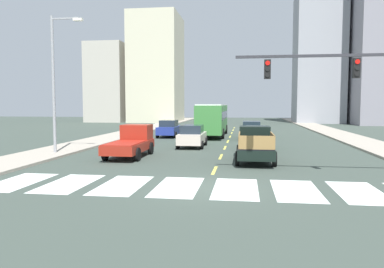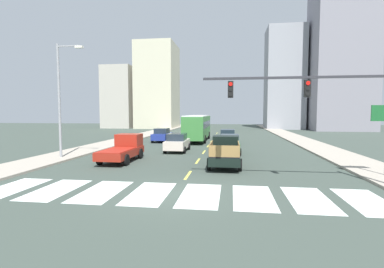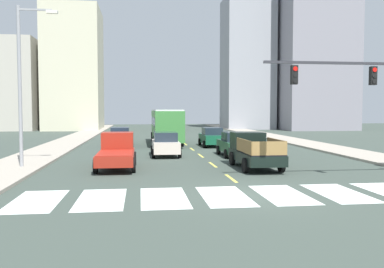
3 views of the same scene
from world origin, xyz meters
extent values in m
plane|color=#38433C|center=(0.00, 0.00, 0.00)|extent=(160.00, 160.00, 0.00)
cube|color=#A09788|center=(11.51, 18.00, 0.07)|extent=(3.48, 110.00, 0.15)
cube|color=#A09788|center=(-11.51, 18.00, 0.07)|extent=(3.48, 110.00, 0.15)
cube|color=silver|center=(-8.11, 0.00, 0.00)|extent=(1.74, 3.86, 0.01)
cube|color=silver|center=(-5.79, 0.00, 0.00)|extent=(1.74, 3.86, 0.01)
cube|color=silver|center=(-3.48, 0.00, 0.00)|extent=(1.74, 3.86, 0.01)
cube|color=silver|center=(-1.16, 0.00, 0.00)|extent=(1.74, 3.86, 0.01)
cube|color=silver|center=(1.16, 0.00, 0.00)|extent=(1.74, 3.86, 0.01)
cube|color=silver|center=(3.48, 0.00, 0.00)|extent=(1.74, 3.86, 0.01)
cube|color=silver|center=(5.79, 0.00, 0.00)|extent=(1.74, 3.86, 0.01)
cube|color=#D5C84C|center=(0.00, 4.00, 0.00)|extent=(0.16, 2.40, 0.01)
cube|color=#D5C84C|center=(0.00, 9.00, 0.00)|extent=(0.16, 2.40, 0.01)
cube|color=#D5C84C|center=(0.00, 14.00, 0.00)|extent=(0.16, 2.40, 0.01)
cube|color=#D5C84C|center=(0.00, 19.00, 0.00)|extent=(0.16, 2.40, 0.01)
cube|color=#D5C84C|center=(0.00, 24.00, 0.00)|extent=(0.16, 2.40, 0.01)
cube|color=#D5C84C|center=(0.00, 29.00, 0.00)|extent=(0.16, 2.40, 0.01)
cube|color=#D5C84C|center=(0.00, 34.00, 0.00)|extent=(0.16, 2.40, 0.01)
cube|color=#D5C84C|center=(0.00, 39.00, 0.00)|extent=(0.16, 2.40, 0.01)
cube|color=black|center=(2.09, 7.14, 0.68)|extent=(1.96, 5.20, 0.56)
cube|color=black|center=(2.09, 8.84, 1.46)|extent=(1.84, 1.60, 1.00)
cube|color=#19232D|center=(2.09, 9.28, 1.64)|extent=(1.72, 0.08, 0.56)
cube|color=black|center=(2.09, 6.19, 0.99)|extent=(1.84, 3.30, 0.06)
cylinder|color=black|center=(1.11, 8.70, 0.40)|extent=(0.22, 0.80, 0.80)
cylinder|color=black|center=(3.07, 8.70, 0.40)|extent=(0.22, 0.80, 0.80)
cylinder|color=black|center=(1.11, 5.58, 0.40)|extent=(0.22, 0.80, 0.80)
cylinder|color=black|center=(3.07, 5.58, 0.40)|extent=(0.22, 0.80, 0.80)
cube|color=olive|center=(1.19, 6.19, 1.37)|extent=(0.06, 3.17, 0.70)
cube|color=olive|center=(3.00, 6.19, 1.37)|extent=(0.06, 3.17, 0.70)
cube|color=olive|center=(2.09, 4.61, 1.37)|extent=(1.80, 0.06, 0.70)
cube|color=maroon|center=(-5.68, 7.99, 0.68)|extent=(1.96, 5.20, 0.56)
cube|color=maroon|center=(-5.68, 9.69, 1.46)|extent=(1.84, 1.60, 1.00)
cube|color=#19232D|center=(-5.68, 10.13, 1.64)|extent=(1.72, 0.08, 0.56)
cube|color=#A02015|center=(-5.68, 7.04, 0.99)|extent=(1.84, 3.30, 0.06)
cylinder|color=black|center=(-6.66, 9.55, 0.40)|extent=(0.22, 0.80, 0.80)
cylinder|color=black|center=(-4.70, 9.55, 0.40)|extent=(0.22, 0.80, 0.80)
cylinder|color=black|center=(-6.66, 6.43, 0.40)|extent=(0.22, 0.80, 0.80)
cylinder|color=black|center=(-4.70, 6.43, 0.40)|extent=(0.22, 0.80, 0.80)
cube|color=#397C39|center=(-1.83, 24.41, 1.85)|extent=(2.50, 10.80, 2.70)
cube|color=#19232D|center=(-1.83, 24.41, 2.20)|extent=(2.52, 9.94, 0.80)
cube|color=silver|center=(-1.83, 24.41, 3.26)|extent=(2.40, 10.37, 0.12)
cylinder|color=black|center=(-3.08, 27.76, 0.50)|extent=(0.22, 1.00, 1.00)
cylinder|color=black|center=(-0.58, 27.76, 0.50)|extent=(0.22, 1.00, 1.00)
cylinder|color=black|center=(-3.08, 21.44, 0.50)|extent=(0.22, 1.00, 1.00)
cylinder|color=black|center=(-0.58, 21.44, 0.50)|extent=(0.22, 1.00, 1.00)
cube|color=#145235|center=(2.10, 21.34, 0.70)|extent=(1.80, 4.40, 0.76)
cube|color=#1E2833|center=(2.10, 21.19, 1.40)|extent=(1.58, 2.11, 0.64)
cylinder|color=black|center=(1.20, 22.71, 0.32)|extent=(0.22, 0.64, 0.64)
cylinder|color=black|center=(3.00, 22.71, 0.32)|extent=(0.22, 0.64, 0.64)
cylinder|color=black|center=(1.20, 19.98, 0.32)|extent=(0.22, 0.64, 0.64)
cylinder|color=black|center=(3.00, 19.98, 0.32)|extent=(0.22, 0.64, 0.64)
cube|color=beige|center=(-2.54, 14.14, 0.70)|extent=(1.80, 4.40, 0.76)
cube|color=#1E2833|center=(-2.54, 13.99, 1.40)|extent=(1.58, 2.11, 0.64)
cylinder|color=black|center=(-3.44, 15.50, 0.32)|extent=(0.22, 0.64, 0.64)
cylinder|color=black|center=(-1.64, 15.50, 0.32)|extent=(0.22, 0.64, 0.64)
cylinder|color=black|center=(-3.44, 12.77, 0.32)|extent=(0.22, 0.64, 0.64)
cylinder|color=black|center=(-1.64, 12.77, 0.32)|extent=(0.22, 0.64, 0.64)
cube|color=#225132|center=(2.36, 13.44, 0.70)|extent=(1.80, 4.40, 0.76)
cube|color=#1E2833|center=(2.36, 13.29, 1.40)|extent=(1.58, 2.11, 0.64)
cylinder|color=black|center=(1.46, 14.80, 0.32)|extent=(0.22, 0.64, 0.64)
cylinder|color=black|center=(3.26, 14.80, 0.32)|extent=(0.22, 0.64, 0.64)
cylinder|color=black|center=(1.46, 12.08, 0.32)|extent=(0.22, 0.64, 0.64)
cylinder|color=black|center=(3.26, 12.08, 0.32)|extent=(0.22, 0.64, 0.64)
cube|color=navy|center=(-6.13, 22.82, 0.70)|extent=(1.80, 4.40, 0.76)
cube|color=#1E2833|center=(-6.13, 22.67, 1.40)|extent=(1.58, 2.11, 0.64)
cylinder|color=black|center=(-7.03, 24.18, 0.32)|extent=(0.22, 0.64, 0.64)
cylinder|color=black|center=(-5.23, 24.18, 0.32)|extent=(0.22, 0.64, 0.64)
cylinder|color=black|center=(-7.03, 21.46, 0.32)|extent=(0.22, 0.64, 0.64)
cylinder|color=black|center=(-5.23, 21.46, 0.32)|extent=(0.22, 0.64, 0.64)
cube|color=#2D2D33|center=(5.71, 2.30, 5.40)|extent=(9.32, 0.12, 0.12)
cube|color=black|center=(6.17, 2.30, 4.85)|extent=(0.28, 0.24, 0.84)
cylinder|color=red|center=(6.17, 2.17, 5.11)|extent=(0.20, 0.04, 0.20)
cylinder|color=black|center=(6.17, 2.17, 4.85)|extent=(0.20, 0.04, 0.20)
cylinder|color=black|center=(6.17, 2.17, 4.59)|extent=(0.20, 0.04, 0.20)
cube|color=black|center=(2.45, 2.30, 4.85)|extent=(0.28, 0.24, 0.84)
cylinder|color=red|center=(2.45, 2.17, 5.11)|extent=(0.20, 0.04, 0.20)
cylinder|color=black|center=(2.45, 2.17, 4.85)|extent=(0.20, 0.04, 0.20)
cylinder|color=black|center=(2.45, 2.17, 4.59)|extent=(0.20, 0.04, 0.20)
cylinder|color=gray|center=(-10.92, 8.54, 4.50)|extent=(0.20, 0.20, 9.00)
cube|color=gray|center=(-10.02, 8.54, 8.80)|extent=(1.80, 0.10, 0.10)
cube|color=silver|center=(-9.12, 8.54, 8.70)|extent=(0.60, 0.28, 0.16)
cube|color=#92949B|center=(14.34, 55.52, 11.28)|extent=(8.18, 8.00, 22.55)
cube|color=beige|center=(-15.11, 55.57, 9.95)|extent=(8.81, 10.99, 19.90)
cube|color=#ADA89B|center=(-24.27, 55.55, 7.35)|extent=(7.02, 9.62, 14.70)
camera|label=1|loc=(1.49, -14.78, 3.32)|focal=35.38mm
camera|label=2|loc=(2.49, -12.53, 3.68)|focal=26.90mm
camera|label=3|loc=(-4.36, -15.43, 3.30)|focal=38.77mm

